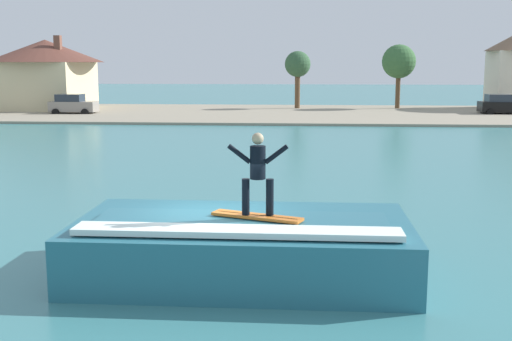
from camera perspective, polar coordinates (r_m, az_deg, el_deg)
name	(u,v)px	position (r m, az deg, el deg)	size (l,w,h in m)	color
ground_plane	(213,266)	(14.64, -3.88, -8.44)	(260.00, 260.00, 0.00)	teal
wave_crest	(243,246)	(13.80, -1.18, -6.76)	(7.08, 3.88, 1.36)	#27677A
surfboard	(257,216)	(13.25, 0.08, -4.10)	(1.95, 1.03, 0.06)	orange
surfer	(258,169)	(13.05, 0.16, 0.09)	(1.25, 0.32, 1.70)	black
shoreline_bank	(282,113)	(57.87, 2.36, 5.10)	(120.00, 21.47, 0.19)	gray
car_near_shore	(73,105)	(59.12, -15.97, 5.66)	(4.02, 2.11, 1.86)	gray
car_far_shore	(501,105)	(60.39, 20.96, 5.47)	(3.83, 2.21, 1.86)	black
house_with_chimney	(46,70)	(65.89, -18.15, 8.50)	(11.14, 11.14, 7.12)	beige
tree_tall_bare	(298,66)	(63.32, 3.72, 9.29)	(2.51, 2.51, 5.72)	brown
tree_short_bushy	(399,62)	(64.42, 12.58, 9.39)	(3.26, 3.26, 6.35)	brown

